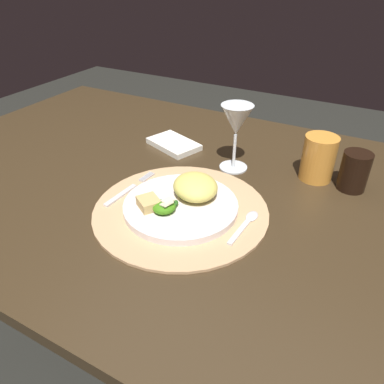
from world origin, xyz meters
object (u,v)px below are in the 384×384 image
amber_tumbler (318,158)px  wine_glass (236,123)px  dark_tumbler (354,171)px  dining_table (181,224)px  spoon (247,222)px  dinner_plate (181,206)px  napkin (174,144)px  fork (128,190)px

amber_tumbler → wine_glass: bearing=-166.0°
wine_glass → dark_tumbler: bearing=8.3°
wine_glass → amber_tumbler: size_ratio=1.52×
dining_table → amber_tumbler: size_ratio=13.67×
spoon → dark_tumbler: (0.16, 0.25, 0.04)m
wine_glass → amber_tumbler: 0.21m
dinner_plate → napkin: bearing=123.7°
spoon → wine_glass: wine_glass is taller
spoon → fork: bearing=-176.2°
dining_table → dinner_plate: dinner_plate is taller
fork → amber_tumbler: amber_tumbler is taller
dining_table → amber_tumbler: 0.38m
spoon → napkin: (-0.32, 0.24, -0.00)m
fork → amber_tumbler: 0.45m
dining_table → fork: (-0.08, -0.11, 0.14)m
amber_tumbler → dinner_plate: bearing=-128.3°
napkin → dark_tumbler: bearing=0.8°
dinner_plate → spoon: 0.14m
fork → wine_glass: wine_glass is taller
dinner_plate → dark_tumbler: 0.41m
spoon → dinner_plate: bearing=-171.4°
spoon → napkin: napkin is taller
dinner_plate → dining_table: bearing=121.0°
dining_table → dinner_plate: bearing=-59.0°
spoon → dark_tumbler: bearing=57.1°
dinner_plate → fork: 0.14m
dining_table → wine_glass: bearing=53.3°
dining_table → napkin: 0.24m
fork → dark_tumbler: dark_tumbler is taller
dining_table → napkin: size_ratio=10.35×
spoon → dark_tumbler: 0.30m
fork → wine_glass: bearing=53.9°
fork → spoon: spoon is taller
dinner_plate → wine_glass: 0.25m
dining_table → napkin: napkin is taller
spoon → wine_glass: 0.27m
dining_table → fork: size_ratio=9.00×
fork → spoon: 0.28m
dining_table → napkin: bearing=125.5°
dinner_plate → wine_glass: bearing=84.1°
amber_tumbler → spoon: bearing=-106.6°
wine_glass → napkin: bearing=170.3°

